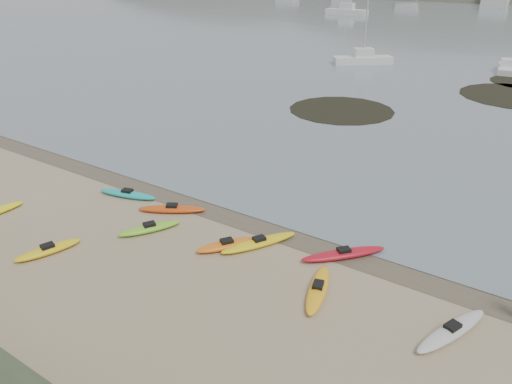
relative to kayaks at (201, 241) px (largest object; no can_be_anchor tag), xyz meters
The scene contains 4 objects.
ground 3.56m from the kayaks, 79.28° to the left, with size 600.00×600.00×0.00m, color tan.
wet_sand 3.27m from the kayaks, 78.30° to the left, with size 60.00×60.00×0.00m, color brown.
kayaks is the anchor object (origin of this frame).
kelp_mats 35.50m from the kayaks, 83.90° to the left, with size 21.66×29.40×0.04m.
Camera 1 is at (12.55, -18.44, 11.99)m, focal length 35.00 mm.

